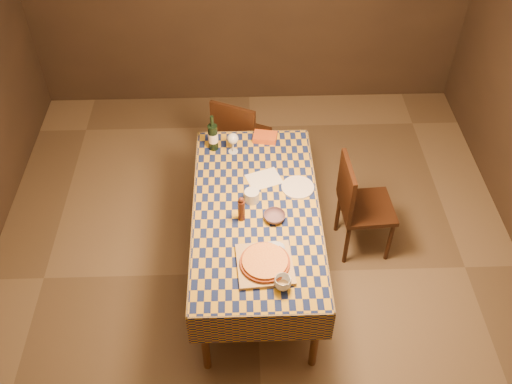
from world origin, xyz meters
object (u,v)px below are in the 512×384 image
pizza (265,262)px  wine_bottle (213,137)px  chair_right (358,202)px  chair_far (239,136)px  bowl (274,217)px  white_plate (298,187)px  dining_table (256,216)px  cutting_board (265,264)px

pizza → wine_bottle: size_ratio=1.29×
wine_bottle → chair_right: bearing=-20.0°
wine_bottle → chair_far: 0.62m
bowl → pizza: bearing=-101.7°
white_plate → dining_table: bearing=-146.6°
dining_table → wine_bottle: bearing=114.9°
white_plate → pizza: bearing=-111.0°
cutting_board → chair_right: 1.16m
pizza → white_plate: size_ratio=1.68×
pizza → wine_bottle: bearing=106.8°
cutting_board → bowl: bearing=78.3°
dining_table → chair_far: bearing=96.0°
white_plate → chair_right: bearing=7.7°
dining_table → white_plate: white_plate is taller
cutting_board → pizza: size_ratio=0.89×
pizza → chair_right: (0.79, 0.81, -0.29)m
cutting_board → pizza: 0.03m
chair_far → chair_right: same height
bowl → wine_bottle: wine_bottle is taller
cutting_board → pizza: pizza is taller
bowl → chair_far: bearing=101.2°
pizza → bowl: 0.43m
wine_bottle → dining_table: bearing=-65.1°
dining_table → chair_right: 0.90m
pizza → chair_right: chair_right is taller
dining_table → white_plate: 0.40m
wine_bottle → white_plate: wine_bottle is taller
dining_table → bowl: (0.13, -0.10, 0.10)m
wine_bottle → pizza: bearing=-73.2°
wine_bottle → chair_right: wine_bottle is taller
dining_table → wine_bottle: (-0.33, 0.71, 0.20)m
cutting_board → white_plate: cutting_board is taller
dining_table → cutting_board: 0.53m
pizza → white_plate: 0.79m
cutting_board → chair_far: chair_far is taller
pizza → chair_right: size_ratio=0.45×
cutting_board → dining_table: bearing=94.6°
chair_far → dining_table: bearing=-84.0°
white_plate → chair_far: 1.08m
chair_far → bowl: bearing=-78.8°
cutting_board → pizza: (0.00, 0.00, 0.03)m
pizza → chair_right: bearing=45.5°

